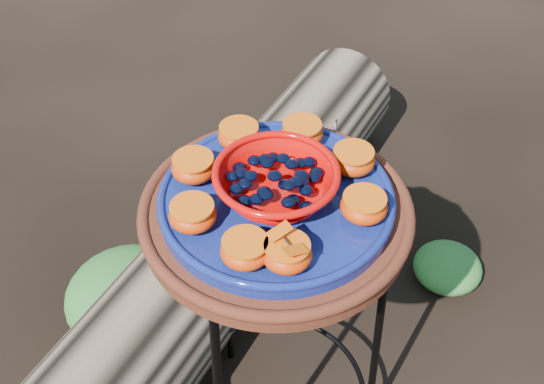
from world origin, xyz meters
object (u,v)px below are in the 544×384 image
cobalt_plate (276,201)px  driftwood_log (223,247)px  red_bowl (276,184)px  plant_stand (275,341)px  terracotta_saucer (276,215)px

cobalt_plate → driftwood_log: size_ratio=0.23×
cobalt_plate → driftwood_log: cobalt_plate is taller
red_bowl → driftwood_log: (0.10, 0.44, -0.63)m
plant_stand → cobalt_plate: bearing=0.0°
cobalt_plate → red_bowl: bearing=0.0°
terracotta_saucer → cobalt_plate: (0.00, 0.00, 0.03)m
plant_stand → cobalt_plate: cobalt_plate is taller
red_bowl → cobalt_plate: bearing=0.0°
terracotta_saucer → driftwood_log: 0.72m
cobalt_plate → red_bowl: red_bowl is taller
red_bowl → driftwood_log: bearing=77.3°
cobalt_plate → plant_stand: bearing=0.0°
terracotta_saucer → driftwood_log: (0.10, 0.44, -0.56)m
cobalt_plate → red_bowl: size_ratio=2.00×
driftwood_log → cobalt_plate: bearing=-102.7°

